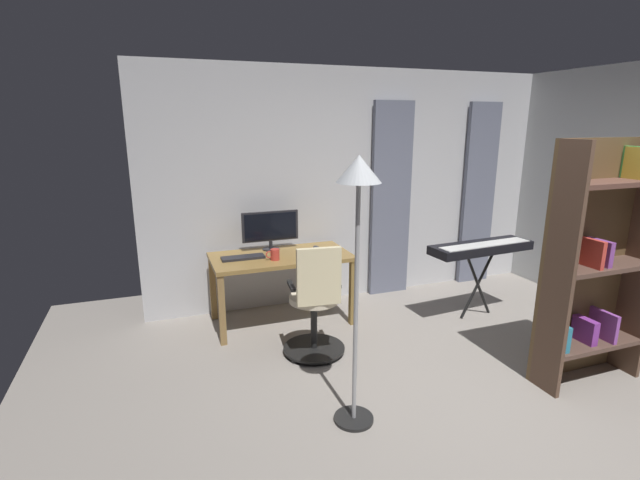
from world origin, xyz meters
TOP-DOWN VIEW (x-y plane):
  - ground_plane at (0.00, 0.00)m, footprint 6.85×6.85m
  - back_room_partition at (0.00, -2.63)m, footprint 4.84×0.10m
  - curtain_left_panel at (-1.65, -2.52)m, footprint 0.44×0.06m
  - curtain_right_panel at (-0.40, -2.52)m, footprint 0.49×0.06m
  - desk at (1.05, -2.13)m, footprint 1.40×0.71m
  - office_chair at (0.97, -1.31)m, footprint 0.56×0.56m
  - computer_monitor at (1.10, -2.37)m, footprint 0.60×0.18m
  - computer_keyboard at (1.44, -2.13)m, footprint 0.42×0.14m
  - computer_mouse at (0.64, -2.22)m, footprint 0.06×0.10m
  - cell_phone_face_up at (0.82, -2.12)m, footprint 0.07×0.15m
  - mug_tea at (1.16, -1.98)m, footprint 0.14×0.09m
  - bookshelf at (-0.96, -0.26)m, footprint 0.89×0.30m
  - piano_keyboard at (-0.95, -1.54)m, footprint 1.17×0.40m
  - floor_lamp at (1.03, -0.35)m, footprint 0.28×0.28m

SIDE VIEW (x-z plane):
  - ground_plane at x=0.00m, z-range 0.00..0.00m
  - office_chair at x=0.97m, z-range -0.04..1.00m
  - desk at x=1.05m, z-range 0.27..1.00m
  - cell_phone_face_up at x=0.82m, z-range 0.72..0.73m
  - computer_keyboard at x=1.44m, z-range 0.72..0.75m
  - computer_mouse at x=0.64m, z-range 0.72..0.76m
  - piano_keyboard at x=-0.95m, z-range 0.34..1.16m
  - mug_tea at x=1.16m, z-range 0.72..0.83m
  - computer_monitor at x=1.10m, z-range 0.76..1.17m
  - bookshelf at x=-0.96m, z-range 0.01..1.93m
  - curtain_left_panel at x=-1.65m, z-range 0.00..2.27m
  - curtain_right_panel at x=-0.40m, z-range 0.00..2.27m
  - back_room_partition at x=0.00m, z-range 0.00..2.62m
  - floor_lamp at x=1.03m, z-range 0.56..2.40m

